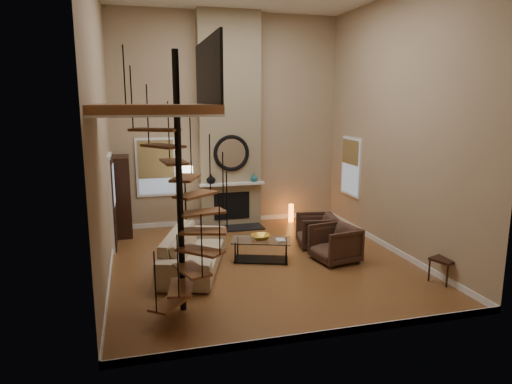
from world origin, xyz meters
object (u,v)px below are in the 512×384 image
object	(u,v)px
sofa	(194,249)
accent_lamp	(291,213)
side_chair	(448,254)
floor_lamp	(185,178)
armchair_far	(338,244)
coffee_table	(261,247)
armchair_near	(320,231)
hutch	(122,197)

from	to	relation	value
sofa	accent_lamp	size ratio (longest dim) A/B	5.16
side_chair	accent_lamp	bearing A→B (deg)	106.10
floor_lamp	accent_lamp	world-z (taller)	floor_lamp
armchair_far	accent_lamp	distance (m)	3.17
armchair_far	coffee_table	bearing A→B (deg)	-114.20
armchair_far	armchair_near	bearing A→B (deg)	169.53
sofa	armchair_far	size ratio (longest dim) A/B	2.91
sofa	floor_lamp	size ratio (longest dim) A/B	1.47
armchair_far	coffee_table	xyz separation A→B (m)	(-1.56, 0.39, -0.07)
floor_lamp	armchair_far	bearing A→B (deg)	-43.92
accent_lamp	side_chair	xyz separation A→B (m)	(1.37, -4.75, 0.28)
coffee_table	armchair_near	bearing A→B (deg)	20.94
coffee_table	side_chair	xyz separation A→B (m)	(3.00, -1.97, 0.24)
armchair_far	coffee_table	world-z (taller)	armchair_far
sofa	armchair_near	distance (m)	3.06
side_chair	floor_lamp	bearing A→B (deg)	134.81
armchair_near	hutch	bearing A→B (deg)	-105.96
armchair_far	accent_lamp	bearing A→B (deg)	168.57
hutch	armchair_far	distance (m)	5.38
armchair_near	floor_lamp	world-z (taller)	floor_lamp
floor_lamp	side_chair	xyz separation A→B (m)	(4.29, -4.32, -0.89)
coffee_table	side_chair	size ratio (longest dim) A/B	1.44
hutch	sofa	distance (m)	3.17
accent_lamp	armchair_near	bearing A→B (deg)	-91.77
hutch	side_chair	xyz separation A→B (m)	(5.80, -4.68, -0.42)
armchair_far	side_chair	distance (m)	2.14
armchair_far	accent_lamp	xyz separation A→B (m)	(0.07, 3.17, -0.10)
sofa	armchair_near	size ratio (longest dim) A/B	2.96
armchair_far	floor_lamp	bearing A→B (deg)	-144.02
coffee_table	accent_lamp	bearing A→B (deg)	59.57
armchair_near	side_chair	bearing A→B (deg)	39.08
coffee_table	accent_lamp	distance (m)	3.22
floor_lamp	armchair_near	bearing A→B (deg)	-31.54
accent_lamp	side_chair	bearing A→B (deg)	-73.90
armchair_near	coffee_table	distance (m)	1.68
coffee_table	floor_lamp	xyz separation A→B (m)	(-1.29, 2.35, 1.13)
sofa	armchair_near	bearing A→B (deg)	-59.47
armchair_near	accent_lamp	bearing A→B (deg)	-171.94
hutch	accent_lamp	distance (m)	4.49
sofa	side_chair	distance (m)	4.80
sofa	armchair_far	world-z (taller)	sofa
hutch	floor_lamp	world-z (taller)	hutch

